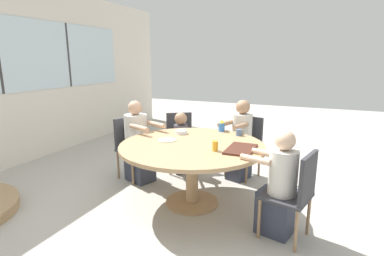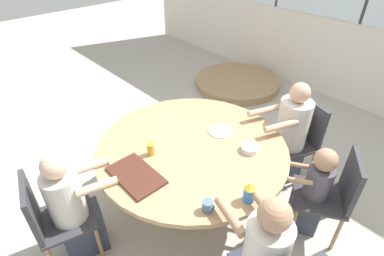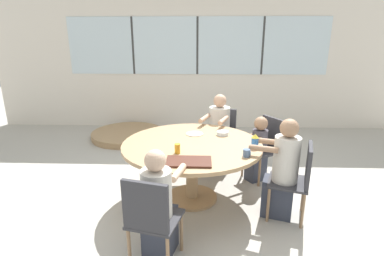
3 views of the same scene
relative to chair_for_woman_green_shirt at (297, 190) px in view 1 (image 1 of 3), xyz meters
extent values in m
plane|color=#B2ADA3|center=(0.29, 1.13, -0.50)|extent=(16.00, 16.00, 0.00)
cube|color=#333333|center=(1.59, 4.11, 1.19)|extent=(0.04, 0.01, 1.11)
cylinder|color=tan|center=(0.29, 1.13, 0.20)|extent=(1.60, 1.60, 0.04)
cylinder|color=tan|center=(0.29, 1.13, -0.16)|extent=(0.14, 0.14, 0.67)
cylinder|color=tan|center=(0.29, 1.13, -0.48)|extent=(0.60, 0.60, 0.03)
cube|color=#333338|center=(0.02, 0.09, -0.09)|extent=(0.49, 0.49, 0.03)
cube|color=#333338|center=(-0.02, -0.08, 0.13)|extent=(0.38, 0.13, 0.42)
cylinder|color=#8C6B4C|center=(-0.10, 0.30, -0.30)|extent=(0.03, 0.03, 0.40)
cylinder|color=#8C6B4C|center=(0.23, 0.21, -0.30)|extent=(0.03, 0.03, 0.40)
cylinder|color=#8C6B4C|center=(-0.18, -0.03, -0.30)|extent=(0.03, 0.03, 0.40)
cylinder|color=#8C6B4C|center=(0.15, -0.12, -0.30)|extent=(0.03, 0.03, 0.40)
cube|color=#333338|center=(1.32, 0.80, -0.09)|extent=(0.50, 0.50, 0.03)
cube|color=#333338|center=(1.49, 0.75, 0.13)|extent=(0.15, 0.37, 0.42)
cylinder|color=#8C6B4C|center=(1.11, 0.69, -0.30)|extent=(0.03, 0.03, 0.40)
cylinder|color=#8C6B4C|center=(1.21, 1.02, -0.30)|extent=(0.03, 0.03, 0.40)
cylinder|color=#8C6B4C|center=(1.43, 0.59, -0.30)|extent=(0.03, 0.03, 0.40)
cylinder|color=#8C6B4C|center=(1.53, 0.91, -0.30)|extent=(0.03, 0.03, 0.40)
cube|color=#333338|center=(0.67, 2.14, -0.09)|extent=(0.51, 0.51, 0.03)
cube|color=#333338|center=(0.73, 2.31, 0.13)|extent=(0.37, 0.17, 0.42)
cylinder|color=#8C6B4C|center=(0.77, 1.93, -0.30)|extent=(0.03, 0.03, 0.40)
cylinder|color=#8C6B4C|center=(0.45, 2.04, -0.30)|extent=(0.03, 0.03, 0.40)
cylinder|color=#8C6B4C|center=(0.89, 2.24, -0.30)|extent=(0.03, 0.03, 0.40)
cylinder|color=#8C6B4C|center=(0.57, 2.36, -0.30)|extent=(0.03, 0.03, 0.40)
cube|color=#333338|center=(1.21, 1.71, -0.09)|extent=(0.55, 0.55, 0.03)
cube|color=#333338|center=(1.36, 1.80, 0.13)|extent=(0.23, 0.34, 0.42)
cylinder|color=#8C6B4C|center=(1.15, 1.47, -0.30)|extent=(0.03, 0.03, 0.40)
cylinder|color=#8C6B4C|center=(0.97, 1.76, -0.30)|extent=(0.03, 0.03, 0.40)
cylinder|color=#8C6B4C|center=(1.44, 1.65, -0.30)|extent=(0.03, 0.03, 0.40)
cylinder|color=#8C6B4C|center=(1.26, 1.94, -0.30)|extent=(0.03, 0.03, 0.40)
cube|color=#333847|center=(0.05, 0.18, -0.29)|extent=(0.31, 0.36, 0.42)
cylinder|color=beige|center=(0.03, 0.13, 0.13)|extent=(0.26, 0.26, 0.41)
sphere|color=#DBB293|center=(0.03, 0.13, 0.43)|extent=(0.18, 0.18, 0.18)
cylinder|color=#DBB293|center=(-0.03, 0.37, 0.24)|extent=(0.13, 0.29, 0.06)
cylinder|color=#DBB293|center=(0.20, 0.31, 0.24)|extent=(0.13, 0.29, 0.06)
cube|color=#333847|center=(1.23, 0.83, -0.29)|extent=(0.38, 0.33, 0.42)
cylinder|color=beige|center=(1.28, 0.81, 0.17)|extent=(0.27, 0.27, 0.48)
sphere|color=#A37A5B|center=(1.28, 0.81, 0.50)|extent=(0.19, 0.19, 0.19)
cylinder|color=#A37A5B|center=(1.03, 0.77, 0.30)|extent=(0.30, 0.15, 0.06)
cylinder|color=#A37A5B|center=(1.10, 1.00, 0.30)|extent=(0.30, 0.15, 0.06)
cube|color=#333847|center=(0.64, 2.05, -0.29)|extent=(0.38, 0.43, 0.42)
cylinder|color=beige|center=(0.66, 2.11, 0.17)|extent=(0.30, 0.30, 0.49)
sphere|color=tan|center=(0.66, 2.11, 0.50)|extent=(0.19, 0.19, 0.19)
cylinder|color=tan|center=(0.69, 1.82, 0.30)|extent=(0.17, 0.33, 0.06)
cylinder|color=tan|center=(0.44, 1.91, 0.30)|extent=(0.17, 0.33, 0.06)
cube|color=#333847|center=(1.14, 1.66, -0.29)|extent=(0.30, 0.28, 0.42)
cylinder|color=#4C4751|center=(1.17, 1.69, 0.07)|extent=(0.20, 0.20, 0.28)
sphere|color=#A37A5B|center=(1.17, 1.69, 0.30)|extent=(0.18, 0.18, 0.18)
cylinder|color=#A37A5B|center=(1.07, 1.52, 0.13)|extent=(0.21, 0.15, 0.04)
cylinder|color=#A37A5B|center=(0.98, 1.67, 0.13)|extent=(0.21, 0.15, 0.04)
cube|color=#472319|center=(0.28, 0.58, 0.23)|extent=(0.44, 0.27, 0.02)
cylinder|color=slate|center=(0.86, 0.75, 0.26)|extent=(0.07, 0.07, 0.08)
torus|color=slate|center=(0.89, 0.75, 0.26)|extent=(0.01, 0.06, 0.06)
cylinder|color=blue|center=(0.98, 1.01, 0.27)|extent=(0.08, 0.08, 0.11)
cone|color=gold|center=(0.98, 1.01, 0.35)|extent=(0.08, 0.08, 0.04)
cylinder|color=gold|center=(0.15, 0.82, 0.27)|extent=(0.06, 0.06, 0.10)
cylinder|color=silver|center=(0.66, 1.44, 0.24)|extent=(0.15, 0.15, 0.05)
cylinder|color=beige|center=(0.32, 1.46, 0.22)|extent=(0.22, 0.22, 0.01)
camera|label=1|loc=(-2.62, -0.11, 1.13)|focal=28.00mm
camera|label=2|loc=(1.74, -0.19, 1.78)|focal=28.00mm
camera|label=3|loc=(0.41, -2.08, 1.39)|focal=28.00mm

